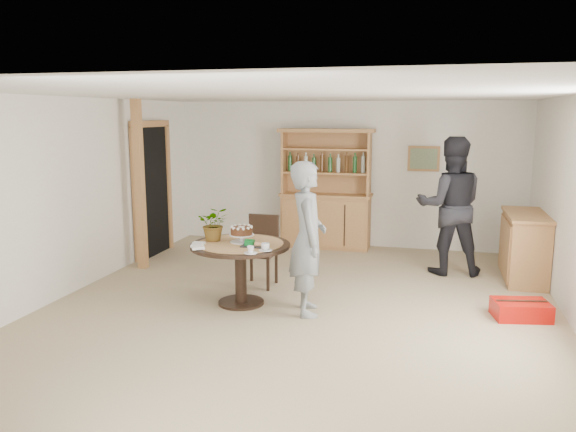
{
  "coord_description": "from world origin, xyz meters",
  "views": [
    {
      "loc": [
        1.48,
        -6.16,
        2.29
      ],
      "look_at": [
        -0.24,
        0.39,
        1.05
      ],
      "focal_mm": 35.0,
      "sensor_mm": 36.0,
      "label": 1
    }
  ],
  "objects_px": {
    "dining_table": "(240,256)",
    "teen_boy": "(308,239)",
    "adult_person": "(450,206)",
    "dining_chair": "(261,246)",
    "sideboard": "(525,247)",
    "red_suitcase": "(521,310)",
    "hutch": "(326,208)"
  },
  "relations": [
    {
      "from": "hutch",
      "to": "sideboard",
      "type": "distance_m",
      "value": 3.29
    },
    {
      "from": "teen_boy",
      "to": "red_suitcase",
      "type": "relative_size",
      "value": 2.65
    },
    {
      "from": "sideboard",
      "to": "adult_person",
      "type": "distance_m",
      "value": 1.14
    },
    {
      "from": "sideboard",
      "to": "dining_table",
      "type": "bearing_deg",
      "value": -150.6
    },
    {
      "from": "sideboard",
      "to": "teen_boy",
      "type": "xyz_separation_m",
      "value": [
        -2.63,
        -2.06,
        0.41
      ]
    },
    {
      "from": "red_suitcase",
      "to": "hutch",
      "type": "bearing_deg",
      "value": 123.07
    },
    {
      "from": "teen_boy",
      "to": "red_suitcase",
      "type": "bearing_deg",
      "value": -97.0
    },
    {
      "from": "dining_table",
      "to": "sideboard",
      "type": "bearing_deg",
      "value": 29.4
    },
    {
      "from": "dining_table",
      "to": "teen_boy",
      "type": "distance_m",
      "value": 0.9
    },
    {
      "from": "sideboard",
      "to": "hutch",
      "type": "bearing_deg",
      "value": 157.79
    },
    {
      "from": "hutch",
      "to": "adult_person",
      "type": "height_order",
      "value": "hutch"
    },
    {
      "from": "sideboard",
      "to": "dining_chair",
      "type": "bearing_deg",
      "value": -162.0
    },
    {
      "from": "dining_table",
      "to": "dining_chair",
      "type": "height_order",
      "value": "dining_chair"
    },
    {
      "from": "adult_person",
      "to": "teen_boy",
      "type": "bearing_deg",
      "value": 45.78
    },
    {
      "from": "hutch",
      "to": "red_suitcase",
      "type": "bearing_deg",
      "value": -45.75
    },
    {
      "from": "dining_chair",
      "to": "adult_person",
      "type": "relative_size",
      "value": 0.48
    },
    {
      "from": "red_suitcase",
      "to": "teen_boy",
      "type": "bearing_deg",
      "value": 178.92
    },
    {
      "from": "hutch",
      "to": "dining_table",
      "type": "relative_size",
      "value": 1.7
    },
    {
      "from": "dining_table",
      "to": "dining_chair",
      "type": "bearing_deg",
      "value": 89.84
    },
    {
      "from": "dining_table",
      "to": "adult_person",
      "type": "bearing_deg",
      "value": 39.74
    },
    {
      "from": "sideboard",
      "to": "teen_boy",
      "type": "height_order",
      "value": "teen_boy"
    },
    {
      "from": "sideboard",
      "to": "adult_person",
      "type": "xyz_separation_m",
      "value": [
        -1.02,
        0.08,
        0.52
      ]
    },
    {
      "from": "dining_table",
      "to": "teen_boy",
      "type": "bearing_deg",
      "value": -6.71
    },
    {
      "from": "dining_table",
      "to": "red_suitcase",
      "type": "xyz_separation_m",
      "value": [
        3.24,
        0.33,
        -0.5
      ]
    },
    {
      "from": "dining_table",
      "to": "teen_boy",
      "type": "height_order",
      "value": "teen_boy"
    },
    {
      "from": "dining_chair",
      "to": "red_suitcase",
      "type": "distance_m",
      "value": 3.3
    },
    {
      "from": "adult_person",
      "to": "red_suitcase",
      "type": "height_order",
      "value": "adult_person"
    },
    {
      "from": "dining_table",
      "to": "dining_chair",
      "type": "relative_size",
      "value": 1.27
    },
    {
      "from": "dining_table",
      "to": "adult_person",
      "type": "height_order",
      "value": "adult_person"
    },
    {
      "from": "sideboard",
      "to": "teen_boy",
      "type": "distance_m",
      "value": 3.36
    },
    {
      "from": "sideboard",
      "to": "dining_table",
      "type": "height_order",
      "value": "sideboard"
    },
    {
      "from": "dining_table",
      "to": "red_suitcase",
      "type": "distance_m",
      "value": 3.29
    }
  ]
}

